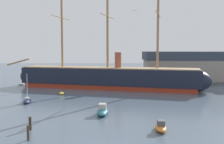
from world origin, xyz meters
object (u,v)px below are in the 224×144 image
Objects in this scene: tall_ship at (107,77)px; motorboat_near_centre at (102,111)px; mooring_piling_nearest at (30,123)px; dinghy_alongside_bow at (61,93)px; mooring_piling_left_pair at (28,133)px; sailboat_mid_left at (27,100)px; seagull_in_flight at (135,10)px; dinghy_far_left at (21,84)px; motorboat_foreground_right at (161,127)px; motorboat_distant_centre at (121,81)px; dockside_warehouse_right at (223,67)px.

tall_ship reaches higher than motorboat_near_centre.
dinghy_alongside_bow is at bearing 92.52° from mooring_piling_nearest.
mooring_piling_left_pair is at bearing -85.98° from dinghy_alongside_bow.
sailboat_mid_left is 3.32× the size of mooring_piling_nearest.
tall_ship is 26.90m from seagull_in_flight.
dinghy_far_left is at bearing 139.96° from seagull_in_flight.
tall_ship is 40.82m from motorboat_foreground_right.
sailboat_mid_left is 1.48× the size of motorboat_distant_centre.
sailboat_mid_left is (-16.36, 10.46, -0.15)m from motorboat_near_centre.
mooring_piling_nearest is 30.93m from seagull_in_flight.
dinghy_far_left is at bearing 110.65° from mooring_piling_nearest.
seagull_in_flight is at bearing 58.40° from motorboat_near_centre.
mooring_piling_left_pair reaches higher than motorboat_distant_centre.
motorboat_distant_centre is at bearing 76.76° from mooring_piling_left_pair.
tall_ship is 44.75m from mooring_piling_left_pair.
sailboat_mid_left is 29.53m from seagull_in_flight.
motorboat_distant_centre is 35.99m from dockside_warehouse_right.
sailboat_mid_left is at bearing 147.40° from motorboat_near_centre.
motorboat_near_centre is 47.82m from dinghy_far_left.
seagull_in_flight is at bearing 95.96° from motorboat_foreground_right.
dockside_warehouse_right is at bearing 32.56° from sailboat_mid_left.
dockside_warehouse_right reaches higher than dinghy_far_left.
motorboat_near_centre is 45.32m from motorboat_distant_centre.
seagull_in_flight reaches higher than sailboat_mid_left.
seagull_in_flight reaches higher than motorboat_foreground_right.
mooring_piling_left_pair is 77.30m from dockside_warehouse_right.
dinghy_alongside_bow is 0.05× the size of dockside_warehouse_right.
mooring_piling_nearest is at bearing -104.39° from tall_ship.
sailboat_mid_left is (-24.74, 19.31, -0.02)m from motorboat_foreground_right.
dinghy_far_left is (-27.68, 38.99, -0.44)m from motorboat_near_centre.
sailboat_mid_left is 0.10× the size of dockside_warehouse_right.
motorboat_foreground_right is at bearing -37.97° from sailboat_mid_left.
dockside_warehouse_right is (32.11, 55.62, 4.81)m from motorboat_foreground_right.
dinghy_far_left is (-11.33, 28.53, -0.29)m from sailboat_mid_left.
mooring_piling_nearest is 0.99× the size of mooring_piling_left_pair.
motorboat_foreground_right reaches higher than dinghy_alongside_bow.
dinghy_alongside_bow is at bearing 123.27° from motorboat_foreground_right.
tall_ship is 16.43× the size of motorboat_foreground_right.
dockside_warehouse_right is (40.50, 46.76, 4.68)m from motorboat_near_centre.
motorboat_near_centre is at bearing 55.48° from mooring_piling_left_pair.
mooring_piling_left_pair is at bearing -103.24° from motorboat_distant_centre.
dockside_warehouse_right reaches higher than mooring_piling_nearest.
motorboat_near_centre is at bearing -90.67° from tall_ship.
motorboat_foreground_right is at bearing -120.00° from dockside_warehouse_right.
motorboat_foreground_right is 0.80× the size of motorboat_near_centre.
mooring_piling_left_pair is at bearing -71.74° from sailboat_mid_left.
sailboat_mid_left is at bearing -129.04° from tall_ship.
dinghy_alongside_bow is at bearing 62.97° from sailboat_mid_left.
tall_ship is 1.03× the size of dockside_warehouse_right.
tall_ship is 13.16× the size of motorboat_near_centre.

